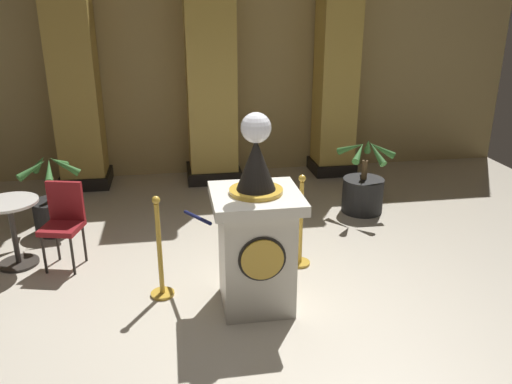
% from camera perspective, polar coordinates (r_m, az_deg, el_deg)
% --- Properties ---
extents(ground_plane, '(10.66, 10.66, 0.00)m').
position_cam_1_polar(ground_plane, '(5.13, -0.64, -12.87)').
color(ground_plane, beige).
extents(back_wall, '(10.66, 0.16, 3.73)m').
position_cam_1_polar(back_wall, '(8.85, -5.33, 14.05)').
color(back_wall, tan).
rests_on(back_wall, ground_plane).
extents(pedestal_clock, '(0.82, 0.82, 1.91)m').
position_cam_1_polar(pedestal_clock, '(4.87, 0.01, -4.86)').
color(pedestal_clock, silver).
rests_on(pedestal_clock, ground_plane).
extents(stanchion_near, '(0.24, 0.24, 1.07)m').
position_cam_1_polar(stanchion_near, '(5.78, 4.93, -4.63)').
color(stanchion_near, gold).
rests_on(stanchion_near, ground_plane).
extents(stanchion_far, '(0.24, 0.24, 1.08)m').
position_cam_1_polar(stanchion_far, '(5.25, -10.54, -7.59)').
color(stanchion_far, gold).
rests_on(stanchion_far, ground_plane).
extents(velvet_rope, '(1.02, 1.00, 0.22)m').
position_cam_1_polar(velvet_rope, '(5.30, -2.47, -2.13)').
color(velvet_rope, '#141947').
extents(column_left, '(0.81, 0.81, 3.58)m').
position_cam_1_polar(column_left, '(8.51, -19.48, 12.18)').
color(column_left, black).
rests_on(column_left, ground_plane).
extents(column_right, '(0.74, 0.74, 3.58)m').
position_cam_1_polar(column_right, '(8.82, 8.89, 13.31)').
color(column_right, black).
rests_on(column_right, ground_plane).
extents(column_centre_rear, '(0.92, 0.92, 3.58)m').
position_cam_1_polar(column_centre_rear, '(8.42, -5.07, 13.14)').
color(column_centre_rear, black).
rests_on(column_centre_rear, ground_plane).
extents(potted_palm_left, '(0.74, 0.75, 1.06)m').
position_cam_1_polar(potted_palm_left, '(7.11, -21.41, -1.74)').
color(potted_palm_left, black).
rests_on(potted_palm_left, ground_plane).
extents(potted_palm_right, '(0.77, 0.75, 1.09)m').
position_cam_1_polar(potted_palm_right, '(7.41, 11.77, 0.22)').
color(potted_palm_right, black).
rests_on(potted_palm_right, ground_plane).
extents(cafe_table, '(0.62, 0.62, 0.77)m').
position_cam_1_polar(cafe_table, '(6.31, -25.37, -3.27)').
color(cafe_table, '#332D28').
rests_on(cafe_table, ground_plane).
extents(cafe_chair_red, '(0.49, 0.49, 0.96)m').
position_cam_1_polar(cafe_chair_red, '(6.08, -20.51, -2.65)').
color(cafe_chair_red, black).
rests_on(cafe_chair_red, ground_plane).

